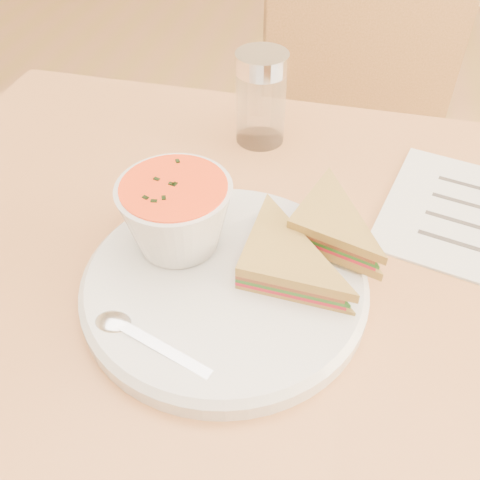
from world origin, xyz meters
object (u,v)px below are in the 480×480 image
(dining_table, at_px, (291,460))
(plate, at_px, (225,285))
(soup_bowl, at_px, (177,218))
(chair_far, at_px, (379,171))
(condiment_shaker, at_px, (261,99))

(dining_table, bearing_deg, plate, -165.07)
(soup_bowl, bearing_deg, dining_table, -3.80)
(chair_far, xyz_separation_m, soup_bowl, (-0.21, -0.58, 0.32))
(soup_bowl, bearing_deg, condiment_shaker, 82.06)
(dining_table, bearing_deg, condiment_shaker, 114.06)
(dining_table, height_order, soup_bowl, soup_bowl)
(plate, height_order, condiment_shaker, condiment_shaker)
(plate, bearing_deg, dining_table, 14.93)
(plate, bearing_deg, soup_bowl, 149.46)
(soup_bowl, bearing_deg, chair_far, 69.59)
(plate, bearing_deg, chair_far, 75.23)
(plate, bearing_deg, condiment_shaker, 94.79)
(plate, distance_m, condiment_shaker, 0.27)
(chair_far, bearing_deg, condiment_shaker, 41.89)
(chair_far, relative_size, plate, 3.60)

